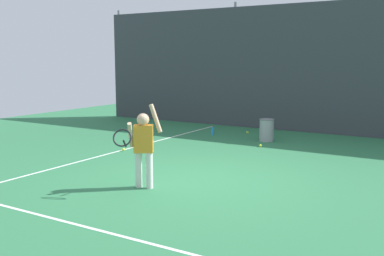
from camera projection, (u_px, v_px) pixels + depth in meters
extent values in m
plane|color=#2D7247|center=(201.00, 179.00, 7.76)|extent=(20.00, 20.00, 0.00)
cube|color=white|center=(91.00, 228.00, 5.49)|extent=(9.00, 0.05, 0.00)
cube|color=white|center=(116.00, 152.00, 10.02)|extent=(0.05, 9.00, 0.00)
cube|color=#383D42|center=(307.00, 68.00, 12.50)|extent=(13.83, 0.08, 3.58)
cylinder|color=slate|center=(120.00, 64.00, 15.99)|extent=(0.09, 0.09, 3.73)
cylinder|color=slate|center=(235.00, 65.00, 13.69)|extent=(0.09, 0.09, 3.73)
cylinder|color=silver|center=(139.00, 170.00, 7.21)|extent=(0.11, 0.11, 0.58)
cylinder|color=silver|center=(149.00, 171.00, 7.15)|extent=(0.11, 0.11, 0.58)
cube|color=orange|center=(143.00, 139.00, 7.11)|extent=(0.34, 0.30, 0.44)
sphere|color=tan|center=(143.00, 120.00, 7.06)|extent=(0.20, 0.20, 0.20)
cylinder|color=tan|center=(156.00, 118.00, 7.08)|extent=(0.21, 0.16, 0.46)
cylinder|color=tan|center=(131.00, 135.00, 7.04)|extent=(0.21, 0.28, 0.43)
cylinder|color=black|center=(125.00, 144.00, 6.94)|extent=(0.15, 0.22, 0.15)
torus|color=black|center=(122.00, 138.00, 6.70)|extent=(0.33, 0.29, 0.26)
cylinder|color=gray|center=(267.00, 130.00, 11.31)|extent=(0.36, 0.36, 0.55)
torus|color=#595B60|center=(267.00, 119.00, 11.27)|extent=(0.38, 0.38, 0.02)
cylinder|color=#268CD8|center=(213.00, 131.00, 12.24)|extent=(0.07, 0.07, 0.22)
sphere|color=#CCE033|center=(260.00, 146.00, 10.57)|extent=(0.07, 0.07, 0.07)
sphere|color=#CCE033|center=(247.00, 132.00, 12.47)|extent=(0.07, 0.07, 0.07)
sphere|color=#CCE033|center=(123.00, 149.00, 10.11)|extent=(0.07, 0.07, 0.07)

